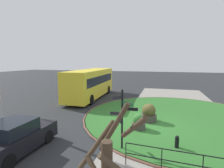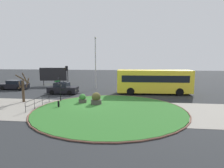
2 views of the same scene
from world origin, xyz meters
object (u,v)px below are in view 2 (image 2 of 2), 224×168
(bollard_foreground, at_px, (59,104))
(bus_yellow, at_px, (154,81))
(car_far_lane, at_px, (14,85))
(billboard_left, at_px, (53,74))
(signpost_directional, at_px, (60,87))
(traffic_light_near, at_px, (67,72))
(planter_near_signpost, at_px, (83,99))
(lamppost_tall, at_px, (95,61))
(planter_kerbside, at_px, (96,99))
(street_tree_bare, at_px, (23,88))
(car_near_lane, at_px, (63,89))

(bollard_foreground, bearing_deg, bus_yellow, 41.17)
(car_far_lane, height_order, billboard_left, billboard_left)
(signpost_directional, height_order, car_far_lane, signpost_directional)
(bus_yellow, height_order, traffic_light_near, traffic_light_near)
(billboard_left, distance_m, planter_near_signpost, 15.34)
(billboard_left, bearing_deg, lamppost_tall, -22.80)
(car_far_lane, bearing_deg, billboard_left, -132.11)
(bollard_foreground, distance_m, car_far_lane, 14.93)
(planter_kerbside, bearing_deg, car_far_lane, 150.58)
(lamppost_tall, relative_size, planter_near_signpost, 7.74)
(billboard_left, height_order, planter_near_signpost, billboard_left)
(bollard_foreground, xyz_separation_m, street_tree_bare, (-4.76, 1.93, 1.21))
(car_far_lane, distance_m, traffic_light_near, 8.32)
(lamppost_tall, bearing_deg, bollard_foreground, -95.66)
(billboard_left, xyz_separation_m, planter_kerbside, (10.32, -12.99, -1.41))
(signpost_directional, bearing_deg, bollard_foreground, -72.00)
(bollard_foreground, height_order, lamppost_tall, lamppost_tall)
(car_near_lane, height_order, car_far_lane, car_near_lane)
(lamppost_tall, bearing_deg, street_tree_bare, -120.37)
(traffic_light_near, bearing_deg, planter_kerbside, 128.85)
(bollard_foreground, xyz_separation_m, car_far_lane, (-11.21, 9.85, 0.31))
(lamppost_tall, distance_m, street_tree_bare, 12.09)
(billboard_left, relative_size, planter_kerbside, 3.60)
(bus_yellow, relative_size, planter_near_signpost, 9.52)
(bollard_foreground, bearing_deg, car_far_lane, 138.70)
(car_near_lane, bearing_deg, planter_kerbside, -43.54)
(street_tree_bare, bearing_deg, signpost_directional, 8.15)
(traffic_light_near, height_order, lamppost_tall, lamppost_tall)
(car_near_lane, relative_size, billboard_left, 0.84)
(bus_yellow, xyz_separation_m, traffic_light_near, (-13.23, 3.02, 0.92))
(traffic_light_near, bearing_deg, planter_near_signpost, 123.32)
(signpost_directional, relative_size, bollard_foreground, 4.22)
(lamppost_tall, bearing_deg, billboard_left, 162.85)
(car_far_lane, bearing_deg, planter_near_signpost, 149.30)
(bus_yellow, height_order, planter_near_signpost, bus_yellow)
(planter_near_signpost, xyz_separation_m, planter_kerbside, (1.58, -0.48, 0.12))
(planter_kerbside, bearing_deg, car_near_lane, 135.61)
(bollard_foreground, bearing_deg, planter_near_signpost, 48.71)
(signpost_directional, distance_m, traffic_light_near, 9.56)
(planter_kerbside, bearing_deg, bollard_foreground, -154.79)
(bus_yellow, bearing_deg, lamppost_tall, 156.20)
(traffic_light_near, height_order, planter_kerbside, traffic_light_near)
(signpost_directional, bearing_deg, lamppost_tall, 78.18)
(car_far_lane, relative_size, planter_near_signpost, 4.14)
(traffic_light_near, xyz_separation_m, billboard_left, (-3.57, 2.92, -0.65))
(car_far_lane, xyz_separation_m, lamppost_tall, (12.41, 2.24, 3.65))
(bollard_foreground, xyz_separation_m, billboard_left, (-6.91, 14.59, 1.64))
(traffic_light_near, xyz_separation_m, lamppost_tall, (4.53, 0.42, 1.67))
(bollard_foreground, distance_m, bus_yellow, 13.22)
(street_tree_bare, bearing_deg, billboard_left, 99.66)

